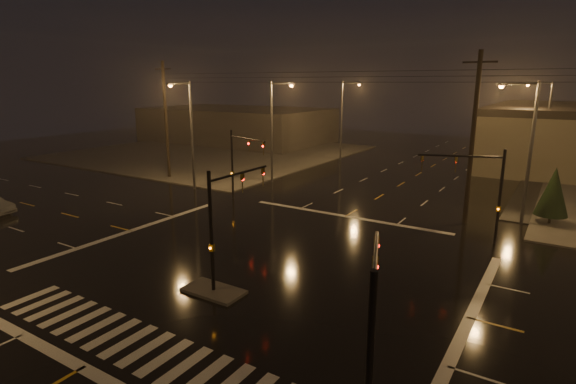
% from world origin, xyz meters
% --- Properties ---
extents(ground, '(140.00, 140.00, 0.00)m').
position_xyz_m(ground, '(0.00, 0.00, 0.00)').
color(ground, black).
rests_on(ground, ground).
extents(sidewalk_nw, '(36.00, 36.00, 0.12)m').
position_xyz_m(sidewalk_nw, '(-30.00, 30.00, 0.06)').
color(sidewalk_nw, '#44413C').
rests_on(sidewalk_nw, ground).
extents(median_island, '(3.00, 1.60, 0.15)m').
position_xyz_m(median_island, '(0.00, -4.00, 0.07)').
color(median_island, '#44413C').
rests_on(median_island, ground).
extents(crosswalk, '(15.00, 2.60, 0.01)m').
position_xyz_m(crosswalk, '(0.00, -9.00, 0.01)').
color(crosswalk, beige).
rests_on(crosswalk, ground).
extents(stop_bar_near, '(16.00, 0.50, 0.01)m').
position_xyz_m(stop_bar_near, '(0.00, -11.00, 0.01)').
color(stop_bar_near, beige).
rests_on(stop_bar_near, ground).
extents(stop_bar_far, '(16.00, 0.50, 0.01)m').
position_xyz_m(stop_bar_far, '(0.00, 11.00, 0.01)').
color(stop_bar_far, beige).
rests_on(stop_bar_far, ground).
extents(commercial_block, '(30.00, 18.00, 5.60)m').
position_xyz_m(commercial_block, '(-35.00, 42.00, 2.80)').
color(commercial_block, '#393532').
rests_on(commercial_block, ground).
extents(signal_mast_median, '(0.25, 4.59, 6.00)m').
position_xyz_m(signal_mast_median, '(0.00, -3.07, 3.75)').
color(signal_mast_median, black).
rests_on(signal_mast_median, ground).
extents(signal_mast_ne, '(4.84, 1.86, 6.00)m').
position_xyz_m(signal_mast_ne, '(9.50, 10.14, 3.79)').
color(signal_mast_ne, black).
rests_on(signal_mast_ne, ground).
extents(signal_mast_nw, '(4.84, 1.86, 6.00)m').
position_xyz_m(signal_mast_nw, '(-9.50, 10.14, 3.79)').
color(signal_mast_nw, black).
rests_on(signal_mast_nw, ground).
extents(signal_mast_se, '(1.55, 3.87, 6.00)m').
position_xyz_m(signal_mast_se, '(10.23, -9.75, 3.71)').
color(signal_mast_se, black).
rests_on(signal_mast_se, ground).
extents(streetlight_1, '(2.77, 0.32, 10.00)m').
position_xyz_m(streetlight_1, '(-11.18, 18.00, 5.80)').
color(streetlight_1, '#38383A').
rests_on(streetlight_1, ground).
extents(streetlight_2, '(2.77, 0.32, 10.00)m').
position_xyz_m(streetlight_2, '(-11.18, 34.00, 5.80)').
color(streetlight_2, '#38383A').
rests_on(streetlight_2, ground).
extents(streetlight_3, '(2.77, 0.32, 10.00)m').
position_xyz_m(streetlight_3, '(11.18, 16.00, 5.80)').
color(streetlight_3, '#38383A').
rests_on(streetlight_3, ground).
extents(streetlight_4, '(2.77, 0.32, 10.00)m').
position_xyz_m(streetlight_4, '(11.18, 36.00, 5.80)').
color(streetlight_4, '#38383A').
rests_on(streetlight_4, ground).
extents(streetlight_5, '(0.32, 2.77, 10.00)m').
position_xyz_m(streetlight_5, '(-16.00, 11.18, 5.80)').
color(streetlight_5, '#38383A').
rests_on(streetlight_5, ground).
extents(utility_pole_0, '(2.20, 0.32, 12.00)m').
position_xyz_m(utility_pole_0, '(-22.00, 14.00, 6.13)').
color(utility_pole_0, black).
rests_on(utility_pole_0, ground).
extents(utility_pole_1, '(2.20, 0.32, 12.00)m').
position_xyz_m(utility_pole_1, '(8.00, 14.00, 6.13)').
color(utility_pole_1, black).
rests_on(utility_pole_1, ground).
extents(conifer_0, '(2.21, 2.21, 4.15)m').
position_xyz_m(conifer_0, '(13.18, 16.90, 2.42)').
color(conifer_0, black).
rests_on(conifer_0, ground).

